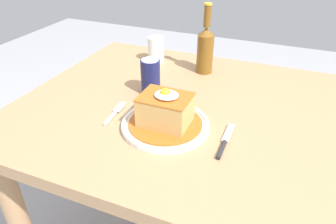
% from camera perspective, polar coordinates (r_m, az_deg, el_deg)
% --- Properties ---
extents(dining_table, '(1.21, 0.90, 0.76)m').
position_cam_1_polar(dining_table, '(1.08, 6.14, -4.61)').
color(dining_table, '#A87F56').
rests_on(dining_table, ground_plane).
extents(main_plate, '(0.26, 0.26, 0.02)m').
position_cam_1_polar(main_plate, '(0.92, -0.48, -2.24)').
color(main_plate, white).
rests_on(main_plate, dining_table).
extents(sandwich_meal, '(0.22, 0.22, 0.12)m').
position_cam_1_polar(sandwich_meal, '(0.90, -0.48, 0.12)').
color(sandwich_meal, '#B75B1E').
rests_on(sandwich_meal, main_plate).
extents(fork, '(0.03, 0.14, 0.01)m').
position_cam_1_polar(fork, '(0.99, -9.89, -0.46)').
color(fork, silver).
rests_on(fork, dining_table).
extents(knife, '(0.02, 0.17, 0.01)m').
position_cam_1_polar(knife, '(0.86, 10.03, -5.82)').
color(knife, '#262628').
rests_on(knife, dining_table).
extents(soda_can, '(0.07, 0.07, 0.12)m').
position_cam_1_polar(soda_can, '(1.08, -3.19, 6.39)').
color(soda_can, '#191E51').
rests_on(soda_can, dining_table).
extents(beer_bottle_amber, '(0.06, 0.06, 0.27)m').
position_cam_1_polar(beer_bottle_amber, '(1.24, 6.77, 11.46)').
color(beer_bottle_amber, brown).
rests_on(beer_bottle_amber, dining_table).
extents(drinking_glass, '(0.07, 0.07, 0.10)m').
position_cam_1_polar(drinking_glass, '(1.35, -2.19, 10.94)').
color(drinking_glass, '#3F2314').
rests_on(drinking_glass, dining_table).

